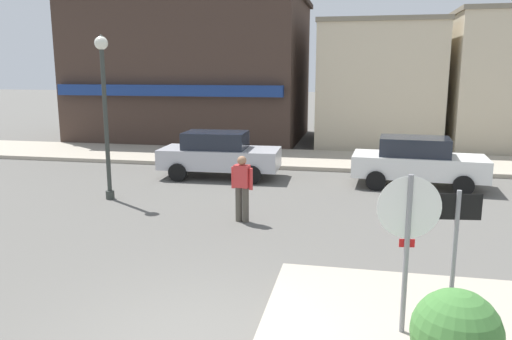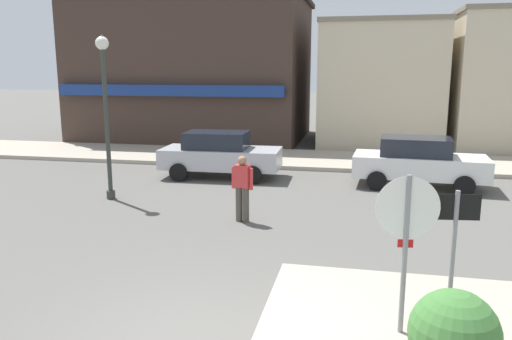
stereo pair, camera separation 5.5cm
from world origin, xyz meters
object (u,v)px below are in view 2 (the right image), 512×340
Objects in this scene: parked_car_nearest at (220,154)px; parked_car_second at (418,161)px; one_way_sign at (453,248)px; pedestrian_crossing_near at (242,186)px; stop_sign at (406,234)px; lamp_post at (105,94)px.

parked_car_second is at bearing -1.23° from parked_car_nearest.
one_way_sign is 0.51× the size of parked_car_second.
pedestrian_crossing_near is at bearing -134.07° from parked_car_second.
lamp_post is (-7.50, 6.24, 1.44)m from stop_sign.
lamp_post reaches higher than stop_sign.
parked_car_nearest is at bearing 118.42° from stop_sign.
stop_sign is 9.87m from lamp_post.
parked_car_second is (1.19, 9.56, -0.71)m from stop_sign.
stop_sign is 9.66m from parked_car_second.
parked_car_second is (6.44, -0.14, 0.00)m from parked_car_nearest.
lamp_post reaches higher than pedestrian_crossing_near.
pedestrian_crossing_near is at bearing -18.04° from lamp_post.
one_way_sign is at bearing -50.45° from pedestrian_crossing_near.
lamp_post is (-8.11, 6.13, 1.63)m from one_way_sign.
one_way_sign is at bearing 10.68° from stop_sign.
lamp_post is at bearing 161.96° from pedestrian_crossing_near.
stop_sign is 11.05m from parked_car_nearest.
parked_car_nearest is (2.25, 3.45, -2.15)m from lamp_post.
one_way_sign is 0.46× the size of lamp_post.
parked_car_nearest is 2.52× the size of pedestrian_crossing_near.
parked_car_second is (8.69, 3.31, -2.15)m from lamp_post.
stop_sign reaches higher than parked_car_second.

